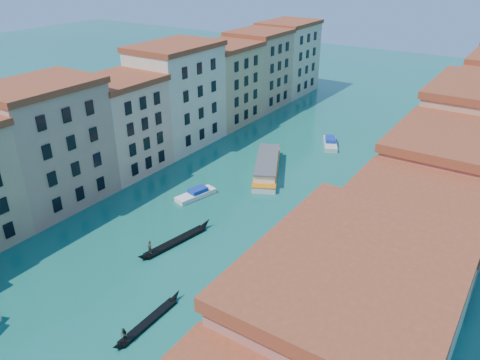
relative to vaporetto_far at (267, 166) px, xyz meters
The scene contains 10 objects.
left_bank_palazzos 25.12m from the vaporetto_far, behind, with size 12.80×128.40×21.00m.
right_bank_palazzos 33.93m from the vaporetto_far, ahead, with size 12.80×128.40×21.00m.
quay 24.91m from the vaporetto_far, ahead, with size 4.00×140.00×1.00m, color #A49E84.
mooring_poles_right 45.22m from the vaporetto_far, 61.24° to the right, with size 1.44×54.24×3.20m.
vaporetto_far is the anchor object (origin of this frame).
gondola_fore 27.96m from the vaporetto_far, 87.24° to the right, with size 3.51×13.55×2.72m.
gondola_right 43.01m from the vaporetto_far, 77.60° to the right, with size 1.06×11.17×2.23m.
gondola_far 22.63m from the vaporetto_far, 48.98° to the right, with size 2.97×13.53×1.92m.
motorboat_mid 16.06m from the vaporetto_far, 107.59° to the right, with size 3.99×7.55×1.49m.
motorboat_far 19.37m from the vaporetto_far, 76.23° to the left, with size 5.85×8.32×1.67m.
Camera 1 is at (37.15, -0.98, 37.54)m, focal length 35.00 mm.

